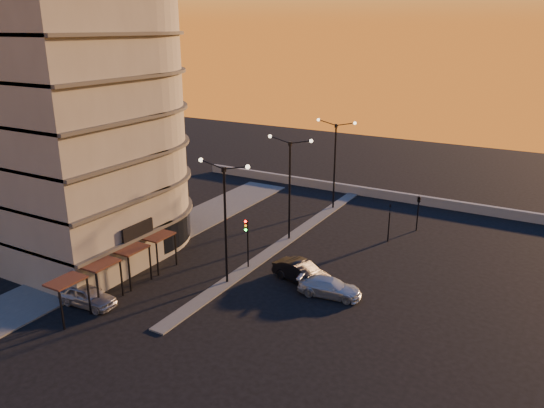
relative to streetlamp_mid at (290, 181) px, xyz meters
The scene contains 14 objects.
ground 11.46m from the streetlamp_mid, 90.00° to the right, with size 120.00×120.00×0.00m, color black.
sidewalk_west 13.30m from the streetlamp_mid, 150.26° to the right, with size 5.00×40.00×0.12m, color #494947.
median 5.53m from the streetlamp_mid, 90.00° to the left, with size 1.20×36.00×0.12m, color #494947.
parapet 16.91m from the streetlamp_mid, 82.87° to the left, with size 44.00×0.50×1.00m, color gray.
building 18.31m from the streetlamp_mid, 144.54° to the right, with size 14.35×17.08×25.00m.
streetlamp_near 10.00m from the streetlamp_mid, 90.00° to the right, with size 4.32×0.32×9.51m.
streetlamp_mid is the anchor object (origin of this frame).
streetlamp_far 10.00m from the streetlamp_mid, 90.00° to the left, with size 4.32×0.32×9.51m.
traffic_light_main 7.62m from the streetlamp_mid, 90.00° to the right, with size 0.28×0.44×4.25m.
signal_east_a 9.67m from the streetlamp_mid, 26.57° to the left, with size 0.13×0.16×3.60m.
signal_east_b 12.67m from the streetlamp_mid, 40.10° to the left, with size 0.42×1.99×3.60m.
car_hatchback 19.40m from the streetlamp_mid, 110.25° to the right, with size 1.74×4.33×1.48m, color #A3A4AA.
car_sedan 9.76m from the streetlamp_mid, 55.43° to the right, with size 1.68×4.82×1.59m, color black.
car_wagon 12.03m from the streetlamp_mid, 46.53° to the right, with size 1.87×4.61×1.34m, color #B8BDC0.
Camera 1 is at (20.96, -29.75, 18.49)m, focal length 35.00 mm.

